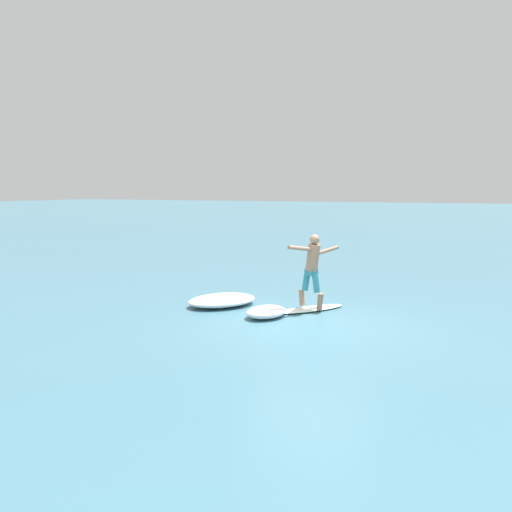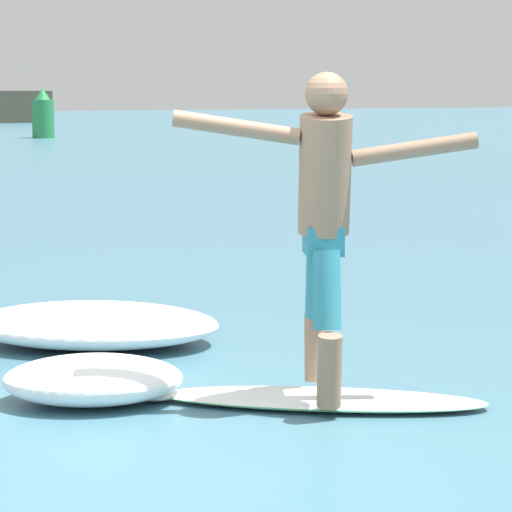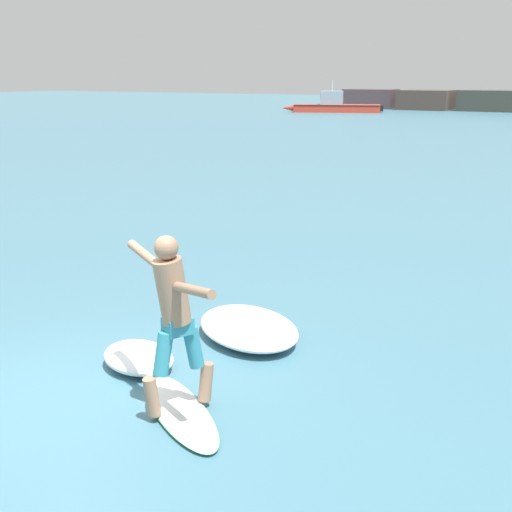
# 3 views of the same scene
# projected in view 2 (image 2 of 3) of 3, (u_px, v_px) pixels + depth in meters

# --- Properties ---
(ground_plane) EXTENTS (200.00, 200.00, 0.00)m
(ground_plane) POSITION_uv_depth(u_px,v_px,m) (156.00, 457.00, 5.73)
(ground_plane) COLOR #3E6C7E
(surfboard) EXTENTS (1.80, 1.52, 0.20)m
(surfboard) POSITION_uv_depth(u_px,v_px,m) (316.00, 399.00, 6.69)
(surfboard) COLOR white
(surfboard) RESTS_ON ground
(surfer) EXTENTS (1.50, 0.86, 1.76)m
(surfer) POSITION_uv_depth(u_px,v_px,m) (324.00, 208.00, 6.50)
(surfer) COLOR #936E55
(surfer) RESTS_ON surfboard
(channel_marker_buoy) EXTENTS (0.82, 0.82, 1.87)m
(channel_marker_buoy) POSITION_uv_depth(u_px,v_px,m) (43.00, 116.00, 45.36)
(channel_marker_buoy) COLOR #288447
(channel_marker_buoy) RESTS_ON ground
(wave_foam_at_tail) EXTENTS (2.07, 1.96, 0.27)m
(wave_foam_at_tail) POSITION_uv_depth(u_px,v_px,m) (93.00, 325.00, 8.28)
(wave_foam_at_tail) COLOR white
(wave_foam_at_tail) RESTS_ON ground
(wave_foam_at_nose) EXTENTS (1.22, 1.09, 0.26)m
(wave_foam_at_nose) POSITION_uv_depth(u_px,v_px,m) (93.00, 379.00, 6.73)
(wave_foam_at_nose) COLOR white
(wave_foam_at_nose) RESTS_ON ground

